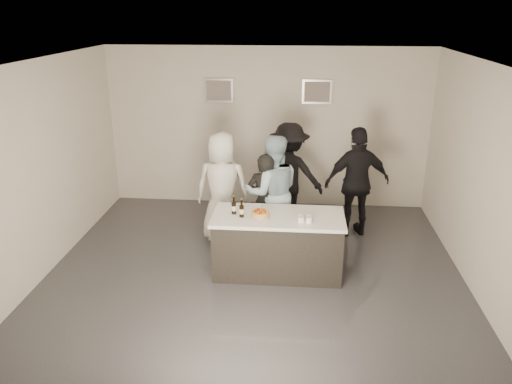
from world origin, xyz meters
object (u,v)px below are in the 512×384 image
beer_bottle_a (234,205)px  beer_bottle_b (242,208)px  person_guest_back (289,175)px  person_main_black (265,203)px  person_guest_right (357,182)px  cake (260,215)px  bar_counter (278,244)px  person_main_blue (272,193)px  person_guest_left (222,187)px

beer_bottle_a → beer_bottle_b: same height
person_guest_back → beer_bottle_a: bearing=72.5°
beer_bottle_a → person_main_black: 0.84m
beer_bottle_a → beer_bottle_b: (0.12, -0.10, 0.00)m
person_main_black → person_guest_back: (0.34, 1.06, 0.12)m
beer_bottle_a → person_guest_right: person_guest_right is taller
beer_bottle_a → beer_bottle_b: size_ratio=1.00×
cake → person_main_black: bearing=89.0°
person_guest_back → beer_bottle_b: bearing=76.9°
bar_counter → cake: (-0.25, -0.09, 0.49)m
cake → beer_bottle_b: size_ratio=0.94×
bar_counter → person_guest_back: (0.11, 1.78, 0.46)m
beer_bottle_a → person_main_blue: bearing=59.4°
cake → person_guest_right: person_guest_right is taller
person_main_blue → person_guest_back: person_main_blue is taller
person_guest_right → cake: bearing=32.6°
beer_bottle_b → beer_bottle_a: bearing=140.2°
bar_counter → person_guest_left: bearing=131.7°
beer_bottle_b → bar_counter: bearing=10.4°
person_main_black → person_guest_right: 1.64m
person_guest_back → person_main_black: bearing=77.5°
beer_bottle_b → person_guest_right: size_ratio=0.14×
person_guest_right → person_guest_left: bearing=-3.6°
beer_bottle_b → person_guest_right: (1.75, 1.52, -0.10)m
person_main_blue → person_guest_right: 1.49m
person_guest_right → person_guest_back: size_ratio=1.02×
beer_bottle_b → person_guest_back: (0.61, 1.87, -0.12)m
beer_bottle_a → person_guest_right: bearing=37.2°
person_main_black → person_guest_left: 0.81m
beer_bottle_b → person_guest_left: bearing=110.9°
person_guest_right → person_guest_back: (-1.14, 0.35, -0.02)m
person_guest_back → bar_counter: bearing=91.6°
bar_counter → person_main_black: size_ratio=1.17×
cake → person_guest_right: (1.49, 1.52, -0.01)m
bar_counter → person_guest_back: size_ratio=1.02×
person_main_black → beer_bottle_a: bearing=71.6°
beer_bottle_a → person_main_blue: 0.99m
person_guest_left → person_guest_back: bearing=-144.2°
bar_counter → person_main_black: 0.83m
person_guest_right → person_guest_back: person_guest_right is taller
beer_bottle_a → person_main_black: size_ratio=0.16×
person_guest_back → cake: bearing=84.4°
person_main_black → person_guest_back: person_guest_back is taller
person_guest_right → person_guest_back: bearing=-30.1°
person_guest_left → beer_bottle_b: bearing=112.8°
cake → person_guest_right: bearing=45.6°
person_main_black → person_main_blue: bearing=-114.7°
beer_bottle_b → person_guest_back: size_ratio=0.14×
beer_bottle_b → person_guest_left: 1.25m
cake → person_main_blue: bearing=83.2°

